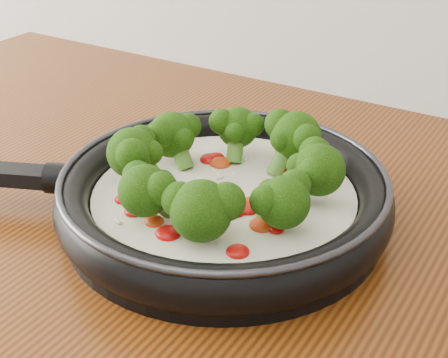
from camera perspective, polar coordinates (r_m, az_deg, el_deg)
The scene contains 1 object.
skillet at distance 0.65m, azimuth -0.28°, elevation -1.16°, with size 0.56×0.44×0.10m.
Camera 1 is at (0.19, 0.63, 1.26)m, focal length 51.62 mm.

